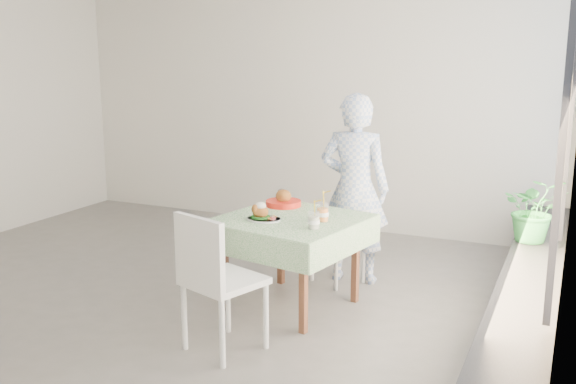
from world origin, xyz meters
The scene contains 14 objects.
floor centered at (0.00, 0.00, 0.00)m, with size 6.00×6.00×0.00m, color #5A5855.
wall_back centered at (0.00, 2.50, 1.40)m, with size 6.00×0.02×2.80m, color silver.
wall_right centered at (3.00, 0.00, 1.40)m, with size 0.02×5.00×2.80m, color silver.
window_pane centered at (2.97, 0.00, 1.65)m, with size 0.01×4.80×2.18m, color #D1E0F9.
window_ledge centered at (2.80, 0.00, 0.25)m, with size 0.40×4.80×0.50m, color black.
cafe_table centered at (0.99, 0.01, 0.46)m, with size 1.22×1.22×0.74m.
chair_far centered at (1.15, 0.72, 0.25)m, with size 0.52×0.52×0.81m.
chair_near centered at (0.90, -0.91, 0.30)m, with size 0.59×0.59×0.99m.
diner centered at (1.25, 0.81, 0.85)m, with size 0.62×0.41×1.70m, color #829ED1.
main_dish centered at (0.81, -0.15, 0.79)m, with size 0.28×0.28×0.14m.
juice_cup_orange centered at (1.26, 0.02, 0.81)m, with size 0.10×0.10×0.29m.
juice_cup_lemonade centered at (1.28, -0.21, 0.80)m, with size 0.09×0.09×0.26m.
second_dish centered at (0.76, 0.36, 0.78)m, with size 0.30×0.30×0.14m.
potted_plant centered at (2.74, 0.99, 0.77)m, with size 0.49×0.43×0.55m, color #287836.
Camera 1 is at (3.03, -4.50, 2.00)m, focal length 40.00 mm.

